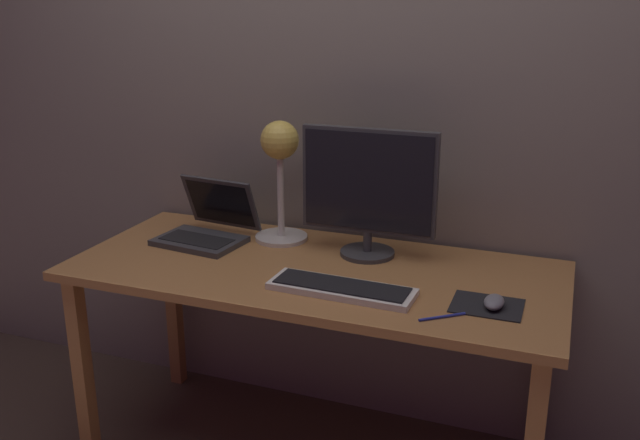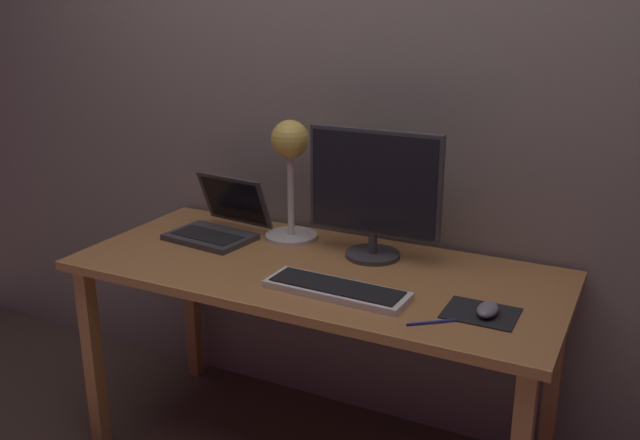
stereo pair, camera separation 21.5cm
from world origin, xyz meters
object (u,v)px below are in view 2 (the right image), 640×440
at_px(laptop, 222,219).
at_px(mouse, 488,310).
at_px(pen, 431,322).
at_px(keyboard_main, 336,289).
at_px(desk_lamp, 290,159).
at_px(monitor, 374,190).

relative_size(laptop, mouse, 3.44).
distance_m(laptop, pen, 0.99).
distance_m(keyboard_main, desk_lamp, 0.59).
bearing_deg(mouse, monitor, 148.31).
xyz_separation_m(desk_lamp, mouse, (0.80, -0.33, -0.28)).
relative_size(laptop, desk_lamp, 0.76).
height_order(laptop, desk_lamp, desk_lamp).
height_order(monitor, pen, monitor).
bearing_deg(desk_lamp, monitor, -7.62).
bearing_deg(mouse, pen, -137.73).
xyz_separation_m(keyboard_main, laptop, (-0.61, 0.29, 0.05)).
bearing_deg(pen, monitor, 130.21).
relative_size(desk_lamp, pen, 3.10).
xyz_separation_m(keyboard_main, mouse, (0.44, 0.04, 0.01)).
bearing_deg(monitor, pen, -49.79).
xyz_separation_m(keyboard_main, pen, (0.32, -0.07, -0.01)).
bearing_deg(monitor, mouse, -31.69).
bearing_deg(monitor, desk_lamp, 172.38).
xyz_separation_m(monitor, laptop, (-0.59, -0.04, -0.18)).
height_order(laptop, mouse, laptop).
height_order(mouse, pen, mouse).
bearing_deg(desk_lamp, mouse, -22.40).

